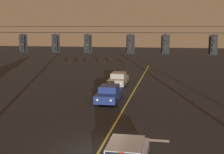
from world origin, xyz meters
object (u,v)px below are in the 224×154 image
Objects in this scene: traffic_light_right_inner at (130,44)px; traffic_light_far_right at (213,45)px; traffic_light_centre at (87,44)px; traffic_light_left_inner at (55,44)px; car_oncoming_trailing at (118,79)px; car_oncoming_lead at (109,94)px; traffic_light_rightmost at (165,45)px; traffic_light_leftmost at (22,43)px.

traffic_light_right_inner and traffic_light_far_right have the same top height.
traffic_light_left_inner is at bearing 180.00° from traffic_light_centre.
traffic_light_right_inner is 0.28× the size of car_oncoming_trailing.
traffic_light_left_inner is at bearing -100.59° from car_oncoming_lead.
traffic_light_rightmost is at bearing 0.00° from traffic_light_left_inner.
traffic_light_leftmost is 11.19m from traffic_light_far_right.
traffic_light_left_inner is 0.28× the size of car_oncoming_lead.
traffic_light_right_inner is 10.30m from car_oncoming_lead.
traffic_light_left_inner is 1.99m from traffic_light_centre.
traffic_light_right_inner is 1.98m from traffic_light_rightmost.
traffic_light_rightmost is at bearing -60.53° from car_oncoming_lead.
traffic_light_leftmost is 2.09m from traffic_light_left_inner.
traffic_light_rightmost is (1.98, 0.00, 0.00)m from traffic_light_right_inner.
car_oncoming_lead is (-0.37, 8.65, -4.79)m from traffic_light_centre.
traffic_light_centre is at bearing -87.12° from car_oncoming_trailing.
traffic_light_rightmost is 18.14m from car_oncoming_trailing.
car_oncoming_lead is at bearing 130.88° from traffic_light_far_right.
traffic_light_far_right is 12.40m from car_oncoming_lead.
traffic_light_leftmost is 17.64m from car_oncoming_trailing.
traffic_light_far_right is 0.28× the size of car_oncoming_trailing.
traffic_light_right_inner is 17.66m from car_oncoming_trailing.
traffic_light_rightmost reaches higher than car_oncoming_trailing.
traffic_light_centre is (1.99, 0.00, 0.00)m from traffic_light_left_inner.
traffic_light_right_inner reaches higher than car_oncoming_trailing.
car_oncoming_lead is (1.62, 8.65, -4.79)m from traffic_light_left_inner.
traffic_light_right_inner is at bearing 0.00° from traffic_light_centre.
traffic_light_centre is at bearing 0.00° from traffic_light_leftmost.
traffic_light_centre is 0.28× the size of car_oncoming_lead.
car_oncoming_lead is at bearing 66.81° from traffic_light_leftmost.
traffic_light_leftmost is 0.28× the size of car_oncoming_lead.
traffic_light_centre and traffic_light_right_inner have the same top height.
traffic_light_left_inner and traffic_light_centre have the same top height.
traffic_light_right_inner is at bearing -71.43° from car_oncoming_lead.
traffic_light_left_inner and traffic_light_right_inner have the same top height.
traffic_light_left_inner and traffic_light_far_right have the same top height.
traffic_light_centre is 0.28× the size of car_oncoming_trailing.
traffic_light_rightmost reaches higher than car_oncoming_lead.
traffic_light_far_right is at bearing -49.12° from car_oncoming_lead.
traffic_light_left_inner is at bearing 180.00° from traffic_light_right_inner.
traffic_light_far_right is 0.28× the size of car_oncoming_lead.
traffic_light_right_inner is 4.58m from traffic_light_far_right.
traffic_light_leftmost is 1.00× the size of traffic_light_left_inner.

